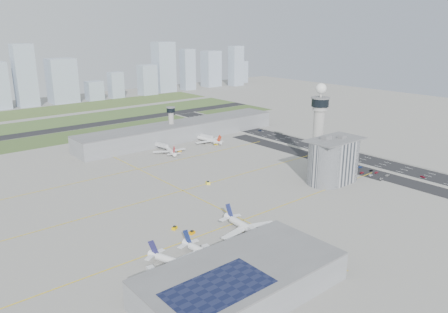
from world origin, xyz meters
TOP-DOWN VIEW (x-y plane):
  - ground at (0.00, 0.00)m, footprint 1000.00×1000.00m
  - grass_strip_0 at (-20.00, 225.00)m, footprint 480.00×50.00m
  - grass_strip_1 at (-20.00, 300.00)m, footprint 480.00×60.00m
  - grass_strip_2 at (-20.00, 380.00)m, footprint 480.00×70.00m
  - runway at (-20.00, 262.00)m, footprint 480.00×22.00m
  - highway at (115.00, 0.00)m, footprint 28.00×500.00m
  - barrier_left at (101.00, 0.00)m, footprint 0.60×500.00m
  - barrier_right at (129.00, 0.00)m, footprint 0.60×500.00m
  - landside_road at (90.00, -10.00)m, footprint 18.00×260.00m
  - parking_lot at (88.00, -22.00)m, footprint 20.00×44.00m
  - taxiway_line_h_0 at (-40.00, -30.00)m, footprint 260.00×0.60m
  - taxiway_line_h_1 at (-40.00, 30.00)m, footprint 260.00×0.60m
  - taxiway_line_h_2 at (-40.00, 90.00)m, footprint 260.00×0.60m
  - taxiway_line_v at (-40.00, 30.00)m, footprint 0.60×260.00m
  - control_tower at (72.00, 8.00)m, footprint 14.00×14.00m
  - secondary_tower at (30.00, 150.00)m, footprint 8.60×8.60m
  - admin_building at (51.99, -22.00)m, footprint 42.00×24.00m
  - terminal_pier at (40.00, 148.00)m, footprint 210.00×32.00m
  - near_terminal at (-88.07, -82.02)m, footprint 84.00×42.00m
  - airplane_near_a at (-96.82, -50.77)m, footprint 40.05×43.38m
  - airplane_near_b at (-82.42, -53.29)m, footprint 33.52×38.49m
  - airplane_near_c at (-49.70, -45.29)m, footprint 36.86×42.43m
  - airplane_far_a at (3.04, 112.74)m, footprint 37.92×41.28m
  - airplane_far_b at (49.97, 118.91)m, footprint 32.93×37.64m
  - jet_bridge_near_0 at (-113.00, -61.00)m, footprint 5.39×14.31m
  - jet_bridge_near_1 at (-83.00, -61.00)m, footprint 5.39×14.31m
  - jet_bridge_near_2 at (-53.00, -61.00)m, footprint 5.39×14.31m
  - jet_bridge_far_0 at (2.00, 132.00)m, footprint 5.39×14.31m
  - jet_bridge_far_1 at (52.00, 132.00)m, footprint 5.39×14.31m
  - tug_0 at (-76.25, -14.92)m, footprint 3.86×3.51m
  - tug_1 at (-72.27, -25.40)m, footprint 3.66×2.93m
  - tug_2 at (-54.06, -41.58)m, footprint 3.50×2.99m
  - tug_3 at (-19.23, 29.36)m, footprint 3.57×4.24m
  - tug_4 at (11.54, 109.80)m, footprint 3.32×2.47m
  - tug_5 at (50.66, 107.54)m, footprint 4.07×3.40m
  - car_lot_0 at (81.80, -42.35)m, footprint 3.61×1.46m
  - car_lot_1 at (82.89, -33.41)m, footprint 3.78×1.32m
  - car_lot_2 at (83.28, -25.79)m, footprint 4.10×1.98m
  - car_lot_3 at (81.94, -19.02)m, footprint 3.99×2.10m
  - car_lot_4 at (82.14, -12.22)m, footprint 3.56×1.78m
  - car_lot_5 at (82.38, -4.92)m, footprint 3.43×1.48m
  - car_lot_6 at (92.49, -40.95)m, footprint 4.72×2.48m
  - car_lot_7 at (91.83, -32.54)m, footprint 4.27×2.17m
  - car_lot_8 at (92.94, -27.43)m, footprint 3.57×1.72m
  - car_lot_9 at (93.76, -17.29)m, footprint 3.96×1.80m
  - car_lot_10 at (94.12, -12.54)m, footprint 4.38×2.11m
  - car_lot_11 at (93.17, -7.35)m, footprint 4.17×1.85m
  - car_hw_0 at (108.54, -59.57)m, footprint 1.87×3.91m
  - car_hw_1 at (113.93, 39.12)m, footprint 1.87×3.96m
  - car_hw_2 at (121.54, 122.07)m, footprint 2.07×4.10m
  - car_hw_4 at (109.03, 179.98)m, footprint 1.68×3.80m
  - skyline_bldg_8 at (-19.42, 431.56)m, footprint 26.33×21.06m
  - skyline_bldg_9 at (30.27, 432.32)m, footprint 36.96×29.57m
  - skyline_bldg_10 at (73.27, 423.68)m, footprint 23.01×18.41m
  - skyline_bldg_11 at (108.28, 423.34)m, footprint 20.22×16.18m
  - skyline_bldg_12 at (162.17, 421.29)m, footprint 26.14×20.92m
  - skyline_bldg_13 at (201.27, 433.27)m, footprint 32.26×25.81m
  - skyline_bldg_14 at (244.74, 426.38)m, footprint 21.59×17.28m
  - skyline_bldg_15 at (302.83, 435.54)m, footprint 30.25×24.20m
  - skyline_bldg_16 at (345.49, 415.96)m, footprint 23.04×18.43m
  - skyline_bldg_17 at (382.05, 443.29)m, footprint 22.64×18.11m

SIDE VIEW (x-z plane):
  - ground at x=0.00m, z-range 0.00..0.00m
  - taxiway_line_h_0 at x=-40.00m, z-range 0.00..0.01m
  - taxiway_line_h_1 at x=-40.00m, z-range 0.00..0.01m
  - taxiway_line_h_2 at x=-40.00m, z-range 0.00..0.01m
  - taxiway_line_v at x=-40.00m, z-range 0.00..0.01m
  - grass_strip_0 at x=-20.00m, z-range 0.00..0.08m
  - grass_strip_1 at x=-20.00m, z-range 0.00..0.08m
  - grass_strip_2 at x=-20.00m, z-range 0.00..0.08m
  - landside_road at x=90.00m, z-range 0.00..0.08m
  - highway at x=115.00m, z-range 0.00..0.10m
  - parking_lot at x=88.00m, z-range 0.00..0.10m
  - runway at x=-20.00m, z-range 0.01..0.11m
  - car_lot_5 at x=82.38m, z-range 0.00..1.10m
  - car_lot_3 at x=81.94m, z-range 0.00..1.10m
  - car_hw_2 at x=121.54m, z-range 0.00..1.11m
  - car_lot_2 at x=83.28m, z-range 0.00..1.13m
  - car_lot_4 at x=82.14m, z-range 0.00..1.16m
  - car_lot_8 at x=92.94m, z-range 0.00..1.17m
  - car_lot_7 at x=91.83m, z-range 0.00..1.19m
  - car_lot_11 at x=93.17m, z-range 0.00..1.19m
  - barrier_left at x=101.00m, z-range 0.00..1.20m
  - barrier_right at x=129.00m, z-range 0.00..1.20m
  - car_lot_10 at x=94.12m, z-range 0.00..1.20m
  - car_lot_0 at x=81.80m, z-range 0.00..1.23m
  - car_lot_1 at x=82.89m, z-range 0.00..1.24m
  - car_hw_1 at x=113.93m, z-range 0.00..1.25m
  - car_lot_9 at x=93.76m, z-range 0.00..1.26m
  - car_lot_6 at x=92.49m, z-range 0.00..1.27m
  - car_hw_4 at x=109.03m, z-range 0.00..1.27m
  - car_hw_0 at x=108.54m, z-range 0.00..1.29m
  - tug_2 at x=-54.06m, z-range 0.00..1.72m
  - tug_4 at x=11.54m, z-range 0.00..1.80m
  - tug_0 at x=-76.25m, z-range 0.00..1.85m
  - tug_1 at x=-72.27m, z-range 0.00..1.87m
  - tug_5 at x=50.66m, z-range 0.00..2.02m
  - tug_3 at x=-19.23m, z-range 0.00..2.09m
  - jet_bridge_near_0 at x=-113.00m, z-range 0.00..5.70m
  - jet_bridge_near_1 at x=-83.00m, z-range 0.00..5.70m
  - jet_bridge_near_2 at x=-53.00m, z-range 0.00..5.70m
  - jet_bridge_far_0 at x=2.00m, z-range 0.00..5.70m
  - jet_bridge_far_1 at x=52.00m, z-range 0.00..5.70m
  - airplane_far_a at x=3.04m, z-range 0.00..9.57m
  - airplane_far_b at x=49.97m, z-range 0.00..9.78m
  - airplane_near_a at x=-96.82m, z-range 0.00..9.95m
  - airplane_near_b at x=-82.42m, z-range 0.00..10.12m
  - airplane_near_c at x=-49.70m, z-range 0.00..11.23m
  - near_terminal at x=-88.07m, z-range -0.07..12.93m
  - terminal_pier at x=40.00m, z-range 0.00..15.80m
  - skyline_bldg_10 at x=73.27m, z-range 0.00..27.75m
  - admin_building at x=51.99m, z-range -1.45..32.05m
  - secondary_tower at x=30.00m, z-range 2.85..34.75m
  - skyline_bldg_11 at x=108.28m, z-range 0.00..38.97m
  - skyline_bldg_17 at x=382.05m, z-range 0.00..41.06m
  - skyline_bldg_12 at x=162.17m, z-range 0.00..46.89m
  - skyline_bldg_9 at x=30.27m, z-range 0.00..62.11m
  - skyline_bldg_15 at x=302.83m, z-range 0.00..63.40m
  - skyline_bldg_14 at x=244.74m, z-range 0.00..68.75m
  - control_tower at x=72.00m, z-range 2.79..67.29m
  - skyline_bldg_16 at x=345.49m, z-range 0.00..71.56m
  - skyline_bldg_13 at x=201.27m, z-range 0.00..81.20m
  - skyline_bldg_8 at x=-19.42m, z-range 0.00..83.39m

